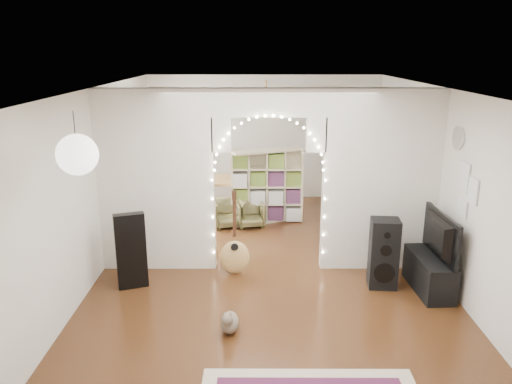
{
  "coord_description": "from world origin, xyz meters",
  "views": [
    {
      "loc": [
        -0.2,
        -7.08,
        3.22
      ],
      "look_at": [
        -0.18,
        0.3,
        1.1
      ],
      "focal_mm": 35.0,
      "sensor_mm": 36.0,
      "label": 1
    }
  ],
  "objects_px": {
    "bookcase": "(267,186)",
    "dining_table": "(239,182)",
    "floor_speaker": "(384,254)",
    "media_console": "(429,273)",
    "acoustic_guitar": "(235,244)",
    "dining_chair_right": "(250,214)",
    "dining_chair_left": "(228,213)"
  },
  "relations": [
    {
      "from": "bookcase",
      "to": "dining_chair_left",
      "type": "distance_m",
      "value": 0.92
    },
    {
      "from": "dining_table",
      "to": "dining_chair_right",
      "type": "height_order",
      "value": "dining_table"
    },
    {
      "from": "floor_speaker",
      "to": "media_console",
      "type": "height_order",
      "value": "floor_speaker"
    },
    {
      "from": "floor_speaker",
      "to": "bookcase",
      "type": "height_order",
      "value": "bookcase"
    },
    {
      "from": "floor_speaker",
      "to": "dining_table",
      "type": "xyz_separation_m",
      "value": [
        -2.1,
        3.17,
        0.19
      ]
    },
    {
      "from": "bookcase",
      "to": "dining_chair_left",
      "type": "xyz_separation_m",
      "value": [
        -0.74,
        -0.31,
        -0.45
      ]
    },
    {
      "from": "floor_speaker",
      "to": "dining_chair_right",
      "type": "height_order",
      "value": "floor_speaker"
    },
    {
      "from": "dining_table",
      "to": "dining_chair_left",
      "type": "relative_size",
      "value": 2.22
    },
    {
      "from": "floor_speaker",
      "to": "media_console",
      "type": "distance_m",
      "value": 0.67
    },
    {
      "from": "floor_speaker",
      "to": "media_console",
      "type": "relative_size",
      "value": 0.99
    },
    {
      "from": "bookcase",
      "to": "dining_table",
      "type": "relative_size",
      "value": 1.12
    },
    {
      "from": "bookcase",
      "to": "dining_table",
      "type": "height_order",
      "value": "bookcase"
    },
    {
      "from": "media_console",
      "to": "dining_chair_right",
      "type": "distance_m",
      "value": 3.62
    },
    {
      "from": "acoustic_guitar",
      "to": "dining_chair_right",
      "type": "xyz_separation_m",
      "value": [
        0.2,
        2.1,
        -0.24
      ]
    },
    {
      "from": "acoustic_guitar",
      "to": "floor_speaker",
      "type": "xyz_separation_m",
      "value": [
        2.08,
        -0.4,
        0.02
      ]
    },
    {
      "from": "media_console",
      "to": "floor_speaker",
      "type": "bearing_deg",
      "value": 165.73
    },
    {
      "from": "bookcase",
      "to": "media_console",
      "type": "bearing_deg",
      "value": -74.32
    },
    {
      "from": "dining_chair_right",
      "to": "floor_speaker",
      "type": "bearing_deg",
      "value": -64.2
    },
    {
      "from": "acoustic_guitar",
      "to": "bookcase",
      "type": "xyz_separation_m",
      "value": [
        0.52,
        2.4,
        0.23
      ]
    },
    {
      "from": "acoustic_guitar",
      "to": "dining_chair_right",
      "type": "relative_size",
      "value": 2.15
    },
    {
      "from": "dining_table",
      "to": "dining_chair_right",
      "type": "xyz_separation_m",
      "value": [
        0.22,
        -0.67,
        -0.45
      ]
    },
    {
      "from": "media_console",
      "to": "dining_table",
      "type": "bearing_deg",
      "value": 126.75
    },
    {
      "from": "acoustic_guitar",
      "to": "floor_speaker",
      "type": "relative_size",
      "value": 1.1
    },
    {
      "from": "media_console",
      "to": "dining_chair_left",
      "type": "relative_size",
      "value": 1.76
    },
    {
      "from": "acoustic_guitar",
      "to": "dining_table",
      "type": "height_order",
      "value": "acoustic_guitar"
    },
    {
      "from": "acoustic_guitar",
      "to": "dining_table",
      "type": "bearing_deg",
      "value": 82.29
    },
    {
      "from": "acoustic_guitar",
      "to": "dining_chair_right",
      "type": "distance_m",
      "value": 2.12
    },
    {
      "from": "bookcase",
      "to": "acoustic_guitar",
      "type": "bearing_deg",
      "value": -123.24
    },
    {
      "from": "dining_table",
      "to": "acoustic_guitar",
      "type": "bearing_deg",
      "value": -94.08
    },
    {
      "from": "acoustic_guitar",
      "to": "dining_chair_left",
      "type": "bearing_deg",
      "value": 87.91
    },
    {
      "from": "media_console",
      "to": "dining_table",
      "type": "distance_m",
      "value": 4.29
    },
    {
      "from": "acoustic_guitar",
      "to": "bookcase",
      "type": "bearing_deg",
      "value": 69.61
    }
  ]
}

